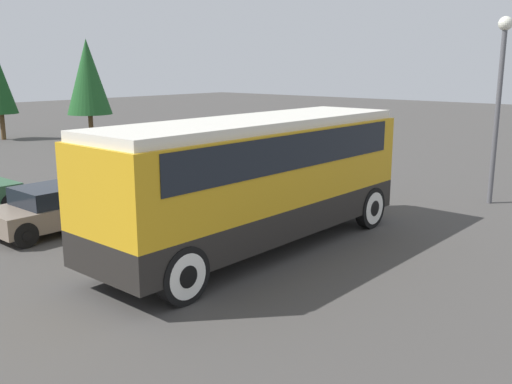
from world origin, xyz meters
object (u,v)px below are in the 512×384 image
at_px(tour_bus, 259,171).
at_px(lamp_post, 500,84).
at_px(parked_car_near, 63,206).
at_px(parked_car_far, 221,169).

distance_m(tour_bus, lamp_post, 9.28).
xyz_separation_m(tour_bus, parked_car_near, (-2.25, 5.26, -1.32)).
xyz_separation_m(parked_car_near, lamp_post, (10.93, -7.90, 3.25)).
bearing_deg(parked_car_far, parked_car_near, -173.81).
xyz_separation_m(tour_bus, parked_car_far, (4.77, 6.02, -1.31)).
distance_m(parked_car_far, lamp_post, 10.04).
xyz_separation_m(parked_car_near, parked_car_far, (7.02, 0.76, 0.01)).
bearing_deg(parked_car_near, tour_bus, -66.87).
xyz_separation_m(tour_bus, lamp_post, (8.68, -2.64, 1.93)).
bearing_deg(lamp_post, parked_car_near, 144.13).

